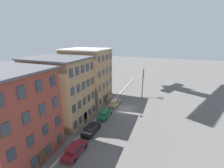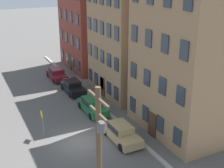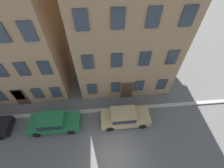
{
  "view_description": "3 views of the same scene",
  "coord_description": "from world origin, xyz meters",
  "views": [
    {
      "loc": [
        -31.33,
        -8.47,
        16.37
      ],
      "look_at": [
        -1.24,
        3.07,
        6.36
      ],
      "focal_mm": 24.0,
      "sensor_mm": 36.0,
      "label": 1
    },
    {
      "loc": [
        21.82,
        -7.76,
        13.65
      ],
      "look_at": [
        1.06,
        2.48,
        5.15
      ],
      "focal_mm": 50.0,
      "sensor_mm": 36.0,
      "label": 2
    },
    {
      "loc": [
        -0.42,
        -3.15,
        12.85
      ],
      "look_at": [
        0.1,
        2.87,
        5.82
      ],
      "focal_mm": 24.0,
      "sensor_mm": 36.0,
      "label": 3
    }
  ],
  "objects": [
    {
      "name": "utility_pole",
      "position": [
        9.02,
        -2.19,
        4.71
      ],
      "size": [
        2.4,
        0.44,
        8.36
      ],
      "color": "brown",
      "rests_on": "ground_plane"
    },
    {
      "name": "kerb_strip",
      "position": [
        0.0,
        4.5,
        0.08
      ],
      "size": [
        56.0,
        0.36,
        0.16
      ],
      "primitive_type": "cube",
      "color": "#9E998E",
      "rests_on": "ground_plane"
    },
    {
      "name": "car_maroon",
      "position": [
        -16.51,
        3.02,
        0.75
      ],
      "size": [
        4.4,
        1.92,
        1.43
      ],
      "color": "maroon",
      "rests_on": "ground_plane"
    },
    {
      "name": "apartment_midblock",
      "position": [
        -8.45,
        11.56,
        6.43
      ],
      "size": [
        9.16,
        11.65,
        12.82
      ],
      "color": "#9E7A56",
      "rests_on": "ground_plane"
    },
    {
      "name": "apartment_corner",
      "position": [
        -19.6,
        11.59,
        6.31
      ],
      "size": [
        9.99,
        11.7,
        12.6
      ],
      "color": "brown",
      "rests_on": "ground_plane"
    },
    {
      "name": "car_tan",
      "position": [
        1.26,
        3.27,
        0.75
      ],
      "size": [
        4.4,
        1.92,
        1.43
      ],
      "color": "tan",
      "rests_on": "ground_plane"
    },
    {
      "name": "apartment_far",
      "position": [
        1.86,
        11.2,
        6.9
      ],
      "size": [
        9.59,
        10.91,
        13.77
      ],
      "color": "#9E7A56",
      "rests_on": "ground_plane"
    },
    {
      "name": "ground_plane",
      "position": [
        0.0,
        0.0,
        0.0
      ],
      "size": [
        200.0,
        200.0,
        0.0
      ],
      "primitive_type": "plane",
      "color": "#565451"
    },
    {
      "name": "caution_sign",
      "position": [
        -2.31,
        -2.5,
        1.73
      ],
      "size": [
        0.99,
        0.08,
        2.59
      ],
      "color": "slate",
      "rests_on": "ground_plane"
    },
    {
      "name": "car_green",
      "position": [
        -5.02,
        3.27,
        0.75
      ],
      "size": [
        4.4,
        1.92,
        1.43
      ],
      "color": "#1E6638",
      "rests_on": "ground_plane"
    },
    {
      "name": "car_black",
      "position": [
        -11.06,
        3.29,
        0.75
      ],
      "size": [
        4.4,
        1.92,
        1.43
      ],
      "color": "black",
      "rests_on": "ground_plane"
    }
  ]
}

